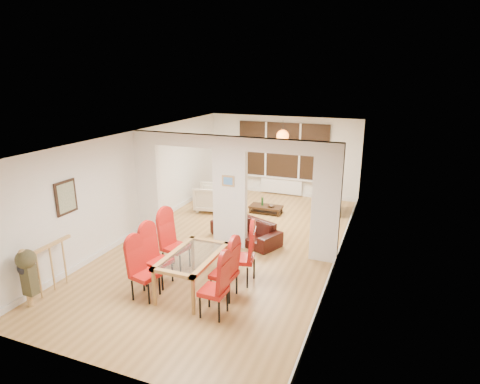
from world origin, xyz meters
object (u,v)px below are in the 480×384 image
Objects in this scene: television at (337,203)px; bowl at (271,206)px; dining_table at (193,272)px; dining_chair_lc at (176,243)px; dining_chair_rc at (242,254)px; sofa at (246,230)px; dining_chair_la at (145,271)px; armchair at (210,198)px; coffee_table at (266,209)px; dining_chair_lb at (158,258)px; dining_chair_rb at (224,270)px; person at (227,179)px; bottle at (262,201)px; dining_chair_ra at (214,286)px.

bowl is at bearing 108.43° from television.
dining_table is 1.30× the size of dining_chair_lc.
dining_chair_rc is 0.64× the size of sofa.
dining_table is 1.45× the size of dining_chair_la.
bowl is at bearing 90.14° from armchair.
bowl is (-1.74, -0.82, -0.04)m from television.
dining_chair_lc is 1.27× the size of coffee_table.
dining_chair_rc is 1.34× the size of armchair.
television reaches higher than sofa.
dining_chair_lc is (0.02, 0.64, 0.04)m from dining_chair_lb.
television is (2.56, 5.45, -0.27)m from dining_chair_lb.
dining_chair_rc reaches higher than dining_chair_lb.
dining_table is 4.58m from bowl.
dining_chair_rb reaches higher than bowl.
dining_chair_lc is at bearing 158.89° from dining_chair_rb.
dining_chair_rb is 2.64m from sofa.
person is (-0.73, 5.46, 0.28)m from dining_chair_la.
television is at bearing 106.27° from person.
armchair reaches higher than bottle.
bottle is at bearing 103.17° from dining_chair_rb.
dining_chair_ra is 5.43× the size of bowl.
dining_chair_rb reaches higher than sofa.
dining_chair_la is at bearing -72.51° from dining_chair_lb.
dining_table is 5.70m from television.
dining_chair_la is at bearing -80.30° from sofa.
dining_chair_rc is at bearing 23.19° from armchair.
dining_table is 0.89m from dining_chair_la.
dining_chair_la is 0.51m from dining_chair_lb.
sofa is at bearing 95.57° from dining_chair_rc.
person reaches higher than bowl.
sofa reaches higher than bowl.
dining_chair_ra is at bearing 15.77° from armchair.
dining_chair_la is at bearing 179.79° from dining_chair_ra.
armchair is 0.82m from person.
bowl is at bearing 98.15° from dining_chair_ra.
person reaches higher than dining_chair_lc.
dining_chair_rc reaches higher than dining_table.
dining_chair_lc is 1.10× the size of dining_chair_rb.
dining_chair_rb is 4.17× the size of bottle.
dining_chair_lb reaches higher than television.
armchair is 4.40× the size of bowl.
dining_chair_rb is at bearing -54.44° from sofa.
dining_chair_ra is at bearing -80.43° from bottle.
sofa is at bearing -90.61° from bowl.
coffee_table is at bearing 90.66° from dining_table.
dining_chair_lb is at bearing -83.72° from sofa.
dining_chair_rb reaches higher than bottle.
dining_chair_ra is 4.11× the size of bottle.
dining_chair_la is at bearing -95.48° from bottle.
dining_chair_la is 5.20m from bottle.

